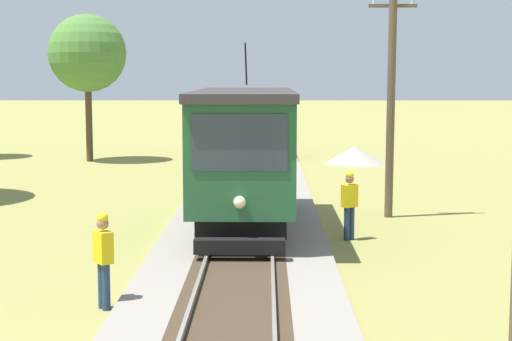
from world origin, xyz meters
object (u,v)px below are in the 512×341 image
(red_tram, at_px, (245,151))
(track_worker, at_px, (103,256))
(second_worker, at_px, (349,202))
(utility_pole_mid, at_px, (391,95))
(gravel_pile, at_px, (355,155))
(freight_car, at_px, (255,127))
(tree_left_far, at_px, (87,54))

(red_tram, xyz_separation_m, track_worker, (-2.36, -7.31, -1.21))
(second_worker, bearing_deg, utility_pole_mid, -59.71)
(gravel_pile, height_order, second_worker, second_worker)
(red_tram, distance_m, freight_car, 19.98)
(utility_pole_mid, bearing_deg, track_worker, -124.65)
(utility_pole_mid, distance_m, track_worker, 11.89)
(second_worker, height_order, tree_left_far, tree_left_far)
(red_tram, relative_size, utility_pole_mid, 1.21)
(gravel_pile, relative_size, second_worker, 1.62)
(gravel_pile, relative_size, track_worker, 1.62)
(gravel_pile, xyz_separation_m, tree_left_far, (-12.83, 0.79, 4.81))
(red_tram, relative_size, second_worker, 4.79)
(gravel_pile, bearing_deg, freight_car, 146.86)
(red_tram, xyz_separation_m, utility_pole_mid, (4.23, 2.23, 1.43))
(freight_car, height_order, second_worker, freight_car)
(track_worker, xyz_separation_m, second_worker, (5.08, 6.25, 0.00))
(freight_car, distance_m, gravel_pile, 5.83)
(red_tram, bearing_deg, tree_left_far, 114.53)
(red_tram, xyz_separation_m, freight_car, (-0.00, 19.97, -0.64))
(second_worker, relative_size, tree_left_far, 0.25)
(red_tram, height_order, tree_left_far, tree_left_far)
(freight_car, height_order, tree_left_far, tree_left_far)
(track_worker, height_order, second_worker, same)
(red_tram, relative_size, gravel_pile, 2.95)
(red_tram, height_order, track_worker, red_tram)
(red_tram, distance_m, tree_left_far, 19.62)
(utility_pole_mid, relative_size, second_worker, 3.95)
(track_worker, bearing_deg, second_worker, 13.49)
(utility_pole_mid, xyz_separation_m, tree_left_far, (-12.28, 15.40, 1.59))
(freight_car, xyz_separation_m, track_worker, (-2.36, -27.28, -0.57))
(gravel_pile, distance_m, track_worker, 25.19)
(red_tram, xyz_separation_m, tree_left_far, (-8.05, 17.63, 3.02))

